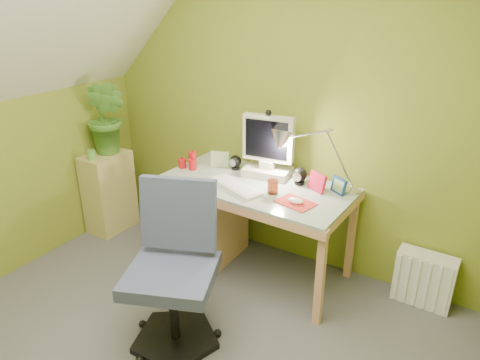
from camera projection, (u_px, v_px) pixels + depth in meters
The scene contains 19 objects.
wall_back at pixel (282, 109), 3.26m from camera, with size 3.20×0.01×2.40m, color olive.
desk at pixel (255, 228), 3.31m from camera, with size 1.37×0.69×0.74m, color tan, non-canonical shape.
monitor at pixel (268, 144), 3.21m from camera, with size 0.37×0.21×0.50m, color beige, non-canonical shape.
speaker_left at pixel (235, 162), 3.40m from camera, with size 0.09×0.09×0.11m, color black, non-canonical shape.
speaker_right at pixel (300, 176), 3.13m from camera, with size 0.10×0.10×0.12m, color black, non-canonical shape.
keyboard at pixel (236, 187), 3.09m from camera, with size 0.44×0.14×0.02m, color white.
mousepad at pixel (296, 203), 2.87m from camera, with size 0.24×0.17×0.01m, color red.
mouse at pixel (296, 201), 2.86m from camera, with size 0.11×0.07×0.04m, color white.
amber_tumbler at pixel (273, 187), 3.00m from camera, with size 0.07×0.07×0.10m, color #953815.
candle_cluster at pixel (189, 160), 3.44m from camera, with size 0.15×0.13×0.11m, color red, non-canonical shape.
photo_frame_red at pixel (317, 182), 3.03m from camera, with size 0.15×0.02×0.13m, color red.
photo_frame_blue at pixel (339, 186), 3.00m from camera, with size 0.13×0.02×0.11m, color navy.
photo_frame_green at pixel (220, 159), 3.44m from camera, with size 0.15×0.02×0.12m, color #97B47C.
desk_lamp at pixel (328, 144), 2.96m from camera, with size 0.61×0.26×0.65m, color silver, non-canonical shape.
side_ledge at pixel (109, 192), 3.93m from camera, with size 0.27×0.41×0.72m, color tan.
potted_plant at pixel (107, 118), 3.68m from camera, with size 0.35×0.28×0.63m, color #457D29.
green_cup at pixel (92, 155), 3.64m from camera, with size 0.07×0.07×0.09m, color #67A444.
task_chair at pixel (171, 272), 2.55m from camera, with size 0.57×0.57×1.03m, color #3B4262, non-canonical shape.
radiator at pixel (424, 279), 3.02m from camera, with size 0.38×0.15×0.38m, color silver.
Camera 1 is at (1.41, -1.30, 2.01)m, focal length 33.00 mm.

